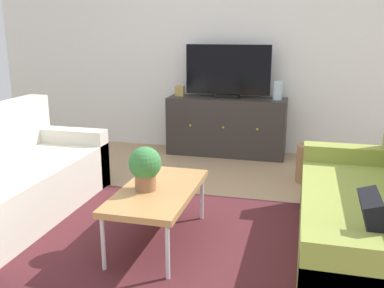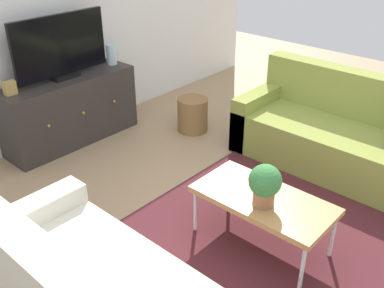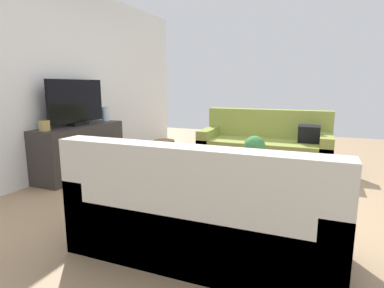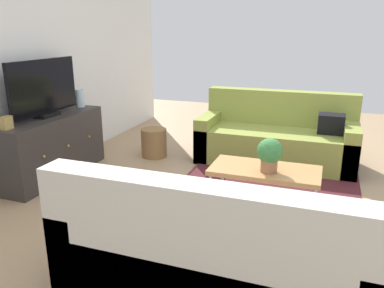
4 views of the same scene
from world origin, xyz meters
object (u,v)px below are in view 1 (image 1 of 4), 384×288
flat_screen_tv (228,71)px  glass_vase (278,90)px  couch_left_side (1,185)px  tv_console (227,126)px  wicker_basket (313,164)px  potted_plant (145,166)px  couch_right_side (380,222)px  coffee_table (158,193)px  mantel_clock (180,91)px

flat_screen_tv → glass_vase: (0.60, -0.02, -0.21)m
couch_left_side → tv_console: (1.44, 2.37, 0.06)m
glass_vase → wicker_basket: bearing=-61.3°
couch_left_side → potted_plant: 1.34m
couch_right_side → tv_console: couch_right_side is taller
potted_plant → flat_screen_tv: flat_screen_tv is taller
couch_left_side → couch_right_side: same height
couch_left_side → glass_vase: 3.17m
couch_right_side → tv_console: (-1.44, 2.37, 0.06)m
coffee_table → couch_left_side: bearing=176.5°
glass_vase → couch_left_side: bearing=-130.6°
glass_vase → mantel_clock: 1.20m
coffee_table → potted_plant: 0.22m
couch_right_side → tv_console: 2.78m
couch_right_side → wicker_basket: couch_right_side is taller
couch_right_side → coffee_table: size_ratio=1.94×
coffee_table → mantel_clock: (-0.54, 2.46, 0.39)m
potted_plant → mantel_clock: bearing=100.5°
potted_plant → couch_left_side: bearing=174.3°
couch_left_side → flat_screen_tv: 2.89m
couch_right_side → mantel_clock: 3.17m
glass_vase → coffee_table: bearing=-105.0°
couch_right_side → flat_screen_tv: 2.89m
potted_plant → mantel_clock: 2.55m
couch_left_side → wicker_basket: bearing=32.4°
flat_screen_tv → mantel_clock: bearing=-178.1°
couch_right_side → mantel_clock: couch_right_side is taller
couch_left_side → mantel_clock: bearing=70.6°
flat_screen_tv → glass_vase: size_ratio=4.62×
potted_plant → glass_vase: (0.74, 2.50, 0.23)m
coffee_table → potted_plant: bearing=-149.7°
potted_plant → mantel_clock: (-0.46, 2.50, 0.18)m
couch_left_side → flat_screen_tv: (1.44, 2.39, 0.73)m
mantel_clock → wicker_basket: size_ratio=0.34×
mantel_clock → tv_console: bearing=-0.0°
couch_right_side → flat_screen_tv: size_ratio=1.89×
couch_left_side → wicker_basket: size_ratio=5.10×
potted_plant → mantel_clock: mantel_clock is taller
coffee_table → glass_vase: 2.58m
potted_plant → flat_screen_tv: 2.56m
potted_plant → flat_screen_tv: (0.14, 2.52, 0.43)m
coffee_table → glass_vase: glass_vase is taller
wicker_basket → mantel_clock: bearing=154.0°
glass_vase → wicker_basket: (0.44, -0.80, -0.63)m
tv_console → potted_plant: bearing=-93.1°
potted_plant → glass_vase: bearing=73.6°
couch_right_side → glass_vase: 2.57m
couch_left_side → mantel_clock: couch_left_side is taller
couch_left_side → coffee_table: bearing=-3.5°
couch_right_side → wicker_basket: (-0.40, 1.57, -0.10)m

